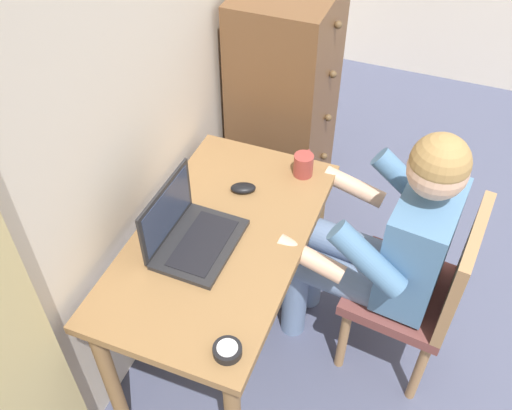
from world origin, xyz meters
TOP-DOWN VIEW (x-y plane):
  - wall_back at (0.00, 2.20)m, footprint 4.80×0.05m
  - desk at (-0.49, 1.83)m, footprint 1.08×0.60m
  - dresser at (0.51, 1.93)m, footprint 0.54×0.46m
  - chair at (-0.27, 1.08)m, footprint 0.46×0.45m
  - person_seated at (-0.25, 1.26)m, footprint 0.57×0.61m
  - laptop at (-0.56, 1.92)m, footprint 0.34×0.26m
  - computer_mouse at (-0.24, 1.84)m, footprint 0.09×0.12m
  - desk_clock at (-0.93, 1.61)m, footprint 0.09×0.09m
  - coffee_mug at (-0.05, 1.65)m, footprint 0.12×0.08m

SIDE VIEW (x-z plane):
  - chair at x=-0.27m, z-range 0.05..0.91m
  - desk at x=-0.49m, z-range 0.24..0.96m
  - dresser at x=0.51m, z-range 0.00..1.21m
  - person_seated at x=-0.25m, z-range 0.07..1.25m
  - desk_clock at x=-0.93m, z-range 0.71..0.74m
  - computer_mouse at x=-0.24m, z-range 0.71..0.74m
  - coffee_mug at x=-0.05m, z-range 0.71..0.81m
  - laptop at x=-0.56m, z-range 0.64..0.88m
  - wall_back at x=0.00m, z-range 0.00..2.50m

